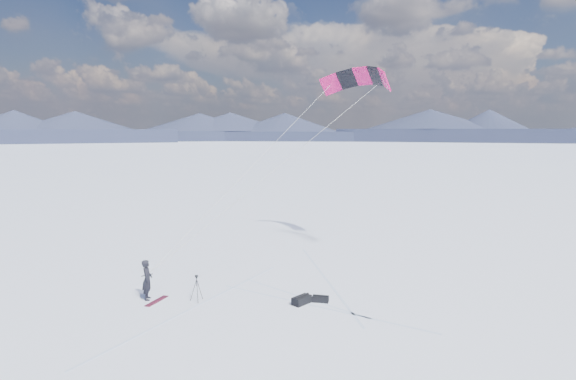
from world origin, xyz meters
TOP-DOWN VIEW (x-y plane):
  - ground at (0.00, 0.00)m, footprint 1800.00×1800.00m
  - horizon_hills at (-0.00, 0.00)m, footprint 704.84×706.81m
  - snow_tracks at (-1.98, 0.09)m, footprint 13.93×9.84m
  - snowkiter at (-2.84, 1.64)m, footprint 0.66×0.79m
  - snowboard at (-2.58, 1.17)m, footprint 1.28×1.08m
  - tripod at (-1.01, 0.28)m, footprint 0.57×0.56m
  - gear_bag_a at (2.79, -2.49)m, footprint 1.00×0.66m
  - gear_bag_b at (3.65, -2.72)m, footprint 0.76×0.75m
  - power_kite at (11.11, 3.97)m, footprint 15.15×5.32m

SIDE VIEW (x-z plane):
  - ground at x=0.00m, z-range 0.00..0.00m
  - snowkiter at x=-2.84m, z-range -0.92..0.92m
  - snow_tracks at x=-1.98m, z-range 0.00..0.01m
  - snowboard at x=-2.58m, z-range 0.00..0.04m
  - gear_bag_b at x=3.65m, z-range -0.02..0.31m
  - gear_bag_a at x=2.79m, z-range -0.02..0.38m
  - tripod at x=-1.01m, z-range 0.17..1.37m
  - horizon_hills at x=0.00m, z-range -0.62..9.82m
  - power_kite at x=11.11m, z-range 5.47..15.84m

